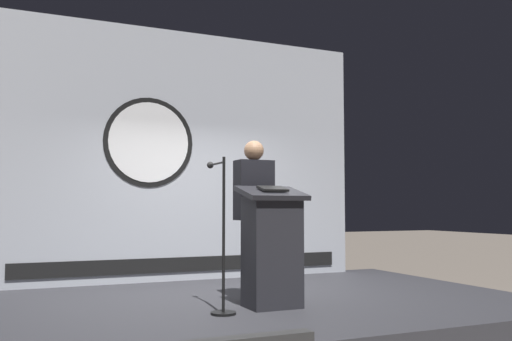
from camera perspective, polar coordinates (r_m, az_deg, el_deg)
The scene contains 6 objects.
ground_plane at distance 6.22m, azimuth -2.06°, elevation -15.88°, with size 40.00×40.00×0.00m, color #6B6056.
stage_platform at distance 6.19m, azimuth -2.06°, elevation -14.52°, with size 6.40×4.00×0.30m, color #333338.
banner_display at distance 7.86m, azimuth -7.11°, elevation 1.52°, with size 5.11×0.12×3.48m.
podium at distance 5.66m, azimuth 1.65°, elevation -7.86°, with size 0.64×0.50×1.23m.
speaker_person at distance 6.09m, azimuth -0.22°, elevation -4.86°, with size 0.40×0.26×1.74m.
microphone_stand at distance 5.36m, azimuth -3.56°, elevation -8.90°, with size 0.24×0.55×1.48m.
Camera 1 is at (-2.25, -5.65, 1.30)m, focal length 39.04 mm.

